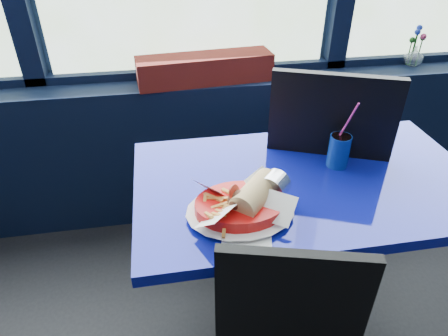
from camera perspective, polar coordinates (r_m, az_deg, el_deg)
window_sill at (r=2.27m, az=-3.79°, el=3.01°), size 5.00×0.26×0.80m
near_table at (r=1.54m, az=11.04°, el=-7.02°), size 1.20×0.70×0.75m
chair_near_back at (r=1.74m, az=10.73°, el=0.30°), size 0.63×0.63×1.07m
planter_box at (r=2.05m, az=-2.74°, el=14.01°), size 0.68×0.23×0.13m
flower_vase at (r=2.51m, az=25.58°, el=14.52°), size 0.11×0.11×0.22m
food_basket at (r=1.22m, az=2.65°, el=-5.17°), size 0.37×0.37×0.11m
ketchup_bottle at (r=1.65m, az=18.65°, el=6.16°), size 0.05×0.05×0.20m
soda_cup at (r=1.49m, az=16.10°, el=2.46°), size 0.08×0.08×0.26m
napkin at (r=1.15m, az=3.24°, el=-10.72°), size 0.17×0.17×0.00m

